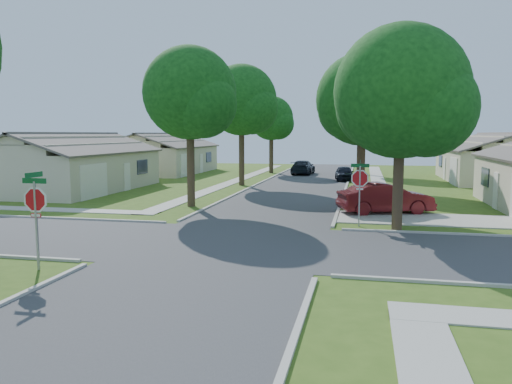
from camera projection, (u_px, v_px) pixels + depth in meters
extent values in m
plane|color=#375417|center=(229.00, 244.00, 18.67)|extent=(100.00, 100.00, 0.00)
cube|color=#333335|center=(229.00, 244.00, 18.67)|extent=(7.00, 100.00, 0.02)
cube|color=#9E9B91|center=(378.00, 182.00, 42.63)|extent=(1.20, 40.00, 0.04)
cube|color=#9E9B91|center=(240.00, 179.00, 45.19)|extent=(1.20, 40.00, 0.04)
cube|color=#9E9B91|center=(427.00, 219.00, 23.90)|extent=(8.80, 3.60, 0.05)
cube|color=gray|center=(37.00, 226.00, 14.94)|extent=(0.06, 0.06, 2.70)
cylinder|color=white|center=(35.00, 200.00, 14.85)|extent=(1.05, 0.02, 1.05)
cylinder|color=#B00C14|center=(35.00, 200.00, 14.85)|extent=(0.90, 0.03, 0.90)
cube|color=#B00C14|center=(36.00, 215.00, 14.90)|extent=(0.34, 0.03, 0.12)
cube|color=white|center=(36.00, 215.00, 14.90)|extent=(0.30, 0.03, 0.08)
cube|color=#0C5426|center=(34.00, 181.00, 14.78)|extent=(0.80, 0.02, 0.16)
cube|color=#0C5426|center=(34.00, 175.00, 14.76)|extent=(0.02, 0.80, 0.16)
cube|color=gray|center=(359.00, 196.00, 22.09)|extent=(0.06, 0.06, 2.70)
cylinder|color=white|center=(360.00, 178.00, 22.00)|extent=(1.05, 0.02, 1.05)
cylinder|color=#B00C14|center=(360.00, 178.00, 22.00)|extent=(0.90, 0.03, 0.90)
cube|color=#B00C14|center=(360.00, 189.00, 22.05)|extent=(0.34, 0.03, 0.12)
cube|color=white|center=(360.00, 189.00, 22.05)|extent=(0.30, 0.03, 0.08)
cube|color=#0C5426|center=(360.00, 165.00, 21.93)|extent=(0.80, 0.02, 0.16)
cube|color=#0C5426|center=(360.00, 161.00, 21.91)|extent=(0.02, 0.80, 0.16)
cylinder|color=#38281C|center=(361.00, 175.00, 26.19)|extent=(0.44, 0.44, 3.95)
sphere|color=#0F3D10|center=(362.00, 99.00, 25.74)|extent=(4.80, 4.80, 4.80)
sphere|color=#0F3D10|center=(379.00, 110.00, 25.17)|extent=(3.46, 3.46, 3.46)
sphere|color=#0F3D10|center=(348.00, 109.00, 26.53)|extent=(3.26, 3.26, 3.26)
cylinder|color=#38281C|center=(362.00, 160.00, 37.82)|extent=(0.44, 0.44, 4.30)
sphere|color=#0F3D10|center=(363.00, 101.00, 37.32)|extent=(5.40, 5.40, 5.40)
sphere|color=#0F3D10|center=(376.00, 110.00, 36.67)|extent=(3.89, 3.89, 3.89)
sphere|color=#0F3D10|center=(352.00, 109.00, 38.20)|extent=(3.67, 3.67, 3.67)
cylinder|color=#38281C|center=(362.00, 154.00, 50.45)|extent=(0.44, 0.44, 4.20)
sphere|color=#0F3D10|center=(363.00, 113.00, 49.97)|extent=(5.00, 5.00, 5.00)
sphere|color=#0F3D10|center=(372.00, 119.00, 49.37)|extent=(3.60, 3.60, 3.60)
sphere|color=#0F3D10|center=(356.00, 118.00, 50.79)|extent=(3.40, 3.40, 3.40)
cylinder|color=#38281C|center=(191.00, 169.00, 28.15)|extent=(0.44, 0.44, 4.25)
sphere|color=#0F3D10|center=(190.00, 93.00, 27.66)|extent=(5.20, 5.20, 5.20)
sphere|color=#0F3D10|center=(202.00, 104.00, 27.04)|extent=(3.74, 3.74, 3.74)
sphere|color=#0F3D10|center=(181.00, 103.00, 28.51)|extent=(3.54, 3.54, 3.54)
cylinder|color=#38281C|center=(242.00, 158.00, 39.79)|extent=(0.44, 0.44, 4.44)
sphere|color=#0F3D10|center=(241.00, 100.00, 39.26)|extent=(5.60, 5.60, 5.60)
sphere|color=#0F3D10|center=(252.00, 108.00, 38.59)|extent=(4.03, 4.03, 4.03)
sphere|color=#0F3D10|center=(233.00, 108.00, 40.18)|extent=(3.81, 3.81, 3.81)
cylinder|color=#38281C|center=(271.00, 154.00, 52.44)|extent=(0.44, 0.44, 3.90)
sphere|color=#0F3D10|center=(271.00, 118.00, 52.00)|extent=(4.60, 4.60, 4.60)
sphere|color=#0F3D10|center=(278.00, 124.00, 51.45)|extent=(3.31, 3.31, 3.31)
sphere|color=#0F3D10|center=(266.00, 123.00, 52.76)|extent=(3.13, 3.13, 3.13)
cylinder|color=#38281C|center=(398.00, 189.00, 21.22)|extent=(0.44, 0.44, 3.54)
sphere|color=#0F3D10|center=(401.00, 91.00, 20.75)|extent=(5.60, 5.60, 5.60)
sphere|color=#0F3D10|center=(427.00, 108.00, 20.08)|extent=(4.03, 4.03, 4.03)
sphere|color=#0F3D10|center=(380.00, 106.00, 21.67)|extent=(3.81, 3.81, 3.81)
cube|color=silver|center=(496.00, 191.00, 27.35)|extent=(0.06, 0.90, 2.00)
cube|color=#1E2633|center=(485.00, 177.00, 29.81)|extent=(0.06, 1.80, 1.10)
cube|color=#AFA28A|center=(495.00, 165.00, 43.30)|extent=(8.00, 13.00, 2.80)
cube|color=#4D4642|center=(471.00, 141.00, 43.48)|extent=(4.42, 13.60, 1.56)
cube|color=silver|center=(453.00, 171.00, 40.40)|extent=(0.06, 3.20, 2.20)
cube|color=silver|center=(444.00, 169.00, 44.83)|extent=(0.06, 0.90, 2.00)
cube|color=#1E2633|center=(440.00, 161.00, 47.29)|extent=(0.06, 1.80, 1.10)
cube|color=#AFA28A|center=(72.00, 171.00, 36.43)|extent=(8.00, 13.00, 2.80)
cube|color=#4D4642|center=(96.00, 143.00, 35.78)|extent=(4.42, 13.60, 1.56)
cube|color=#4D4642|center=(46.00, 143.00, 36.62)|extent=(4.42, 13.60, 1.56)
cube|color=silver|center=(94.00, 181.00, 31.84)|extent=(0.06, 3.20, 2.20)
cube|color=silver|center=(127.00, 177.00, 36.26)|extent=(0.06, 0.90, 2.00)
cube|color=#1E2633|center=(142.00, 167.00, 38.73)|extent=(0.06, 1.80, 1.10)
cube|color=#AFA28A|center=(163.00, 159.00, 52.94)|extent=(8.00, 13.00, 2.80)
cube|color=#4D4642|center=(181.00, 140.00, 52.28)|extent=(4.42, 13.60, 1.56)
cube|color=#4D4642|center=(145.00, 140.00, 53.12)|extent=(4.42, 13.60, 1.56)
cube|color=silver|center=(186.00, 165.00, 48.34)|extent=(0.06, 3.20, 2.20)
cube|color=silver|center=(201.00, 163.00, 52.77)|extent=(0.06, 0.90, 2.00)
cube|color=#1E2633|center=(209.00, 157.00, 55.23)|extent=(0.06, 1.80, 1.10)
imported|color=#541114|center=(386.00, 198.00, 25.77)|extent=(5.12, 3.19, 1.59)
imported|color=black|center=(344.00, 173.00, 44.05)|extent=(1.95, 3.95, 1.29)
imported|color=black|center=(303.00, 167.00, 50.79)|extent=(2.17, 4.98, 1.43)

